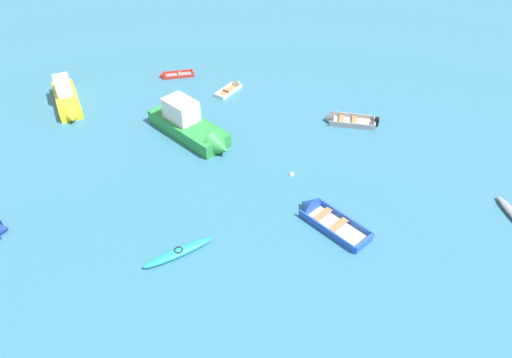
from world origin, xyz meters
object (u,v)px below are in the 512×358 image
(rowboat_blue_midfield_left, at_px, (318,213))
(rowboat_white_outer_right, at_px, (234,86))
(motor_launch_green_outer_left, at_px, (192,127))
(motor_launch_yellow_far_left, at_px, (67,99))
(rowboat_grey_distant_center, at_px, (340,120))
(mooring_buoy_central, at_px, (292,175))
(kayak_turquoise_back_row_left, at_px, (179,252))
(rowboat_red_back_row_right, at_px, (168,76))

(rowboat_blue_midfield_left, distance_m, rowboat_white_outer_right, 14.75)
(motor_launch_green_outer_left, distance_m, motor_launch_yellow_far_left, 10.04)
(rowboat_grey_distant_center, bearing_deg, motor_launch_green_outer_left, -157.80)
(mooring_buoy_central, bearing_deg, kayak_turquoise_back_row_left, -121.53)
(rowboat_blue_midfield_left, xyz_separation_m, mooring_buoy_central, (-1.92, 3.15, -0.20))
(motor_launch_green_outer_left, distance_m, mooring_buoy_central, 7.39)
(rowboat_blue_midfield_left, distance_m, motor_launch_yellow_far_left, 20.13)
(motor_launch_green_outer_left, distance_m, rowboat_blue_midfield_left, 10.51)
(rowboat_red_back_row_right, xyz_separation_m, motor_launch_green_outer_left, (4.48, -7.45, 0.62))
(rowboat_white_outer_right, bearing_deg, kayak_turquoise_back_row_left, -85.10)
(rowboat_red_back_row_right, relative_size, motor_launch_green_outer_left, 0.42)
(mooring_buoy_central, bearing_deg, motor_launch_green_outer_left, 159.82)
(rowboat_red_back_row_right, distance_m, rowboat_blue_midfield_left, 18.69)
(kayak_turquoise_back_row_left, xyz_separation_m, rowboat_grey_distant_center, (6.77, 13.56, 0.02))
(rowboat_grey_distant_center, relative_size, mooring_buoy_central, 11.82)
(rowboat_grey_distant_center, xyz_separation_m, motor_launch_yellow_far_left, (-19.11, -2.07, 0.41))
(rowboat_red_back_row_right, bearing_deg, motor_launch_yellow_far_left, -133.28)
(motor_launch_yellow_far_left, relative_size, mooring_buoy_central, 16.71)
(rowboat_blue_midfield_left, xyz_separation_m, rowboat_white_outer_right, (-7.80, 12.51, -0.08))
(kayak_turquoise_back_row_left, relative_size, rowboat_red_back_row_right, 1.08)
(rowboat_red_back_row_right, height_order, motor_launch_green_outer_left, motor_launch_green_outer_left)
(rowboat_blue_midfield_left, bearing_deg, motor_launch_green_outer_left, 147.23)
(rowboat_white_outer_right, relative_size, mooring_buoy_central, 8.99)
(kayak_turquoise_back_row_left, relative_size, rowboat_grey_distant_center, 0.84)
(kayak_turquoise_back_row_left, height_order, mooring_buoy_central, kayak_turquoise_back_row_left)
(rowboat_red_back_row_right, bearing_deg, rowboat_grey_distant_center, -15.05)
(kayak_turquoise_back_row_left, distance_m, motor_launch_green_outer_left, 10.12)
(rowboat_grey_distant_center, bearing_deg, rowboat_white_outer_right, 159.49)
(motor_launch_yellow_far_left, xyz_separation_m, mooring_buoy_central, (16.80, -4.23, -0.60))
(rowboat_grey_distant_center, height_order, rowboat_blue_midfield_left, rowboat_blue_midfield_left)
(kayak_turquoise_back_row_left, distance_m, motor_launch_yellow_far_left, 16.87)
(motor_launch_yellow_far_left, bearing_deg, rowboat_white_outer_right, 25.18)
(mooring_buoy_central, bearing_deg, rowboat_blue_midfield_left, -58.55)
(mooring_buoy_central, bearing_deg, rowboat_grey_distant_center, 69.82)
(kayak_turquoise_back_row_left, xyz_separation_m, mooring_buoy_central, (4.46, 7.26, -0.17))
(motor_launch_green_outer_left, relative_size, rowboat_white_outer_right, 2.40)
(rowboat_white_outer_right, xyz_separation_m, mooring_buoy_central, (5.88, -9.37, -0.12))
(rowboat_grey_distant_center, relative_size, motor_launch_green_outer_left, 0.55)
(rowboat_blue_midfield_left, bearing_deg, kayak_turquoise_back_row_left, -147.16)
(rowboat_blue_midfield_left, bearing_deg, rowboat_red_back_row_right, 135.38)
(rowboat_grey_distant_center, distance_m, motor_launch_green_outer_left, 9.97)
(rowboat_blue_midfield_left, relative_size, motor_launch_yellow_far_left, 0.82)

